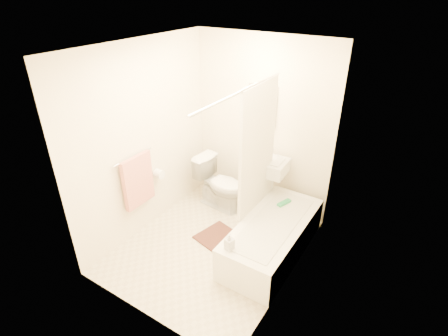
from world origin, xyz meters
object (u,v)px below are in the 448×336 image
Objects in this scene: toilet at (220,184)px; bathtub at (272,237)px; sink at (267,186)px; soap_bottle at (229,242)px; bath_mat at (223,240)px.

toilet is 0.48× the size of bathtub.
sink is (0.67, 0.15, 0.11)m from toilet.
bathtub is 0.76m from soap_bottle.
toilet is 0.69m from sink.
sink is 0.81m from bathtub.
bathtub is at bearing -60.85° from sink.
sink is 1.33m from soap_bottle.
toilet is at bearing 155.05° from bathtub.
soap_bottle reaches higher than bathtub.
toilet is at bearing -170.35° from sink.
toilet is 1.19m from bathtub.
bathtub is (1.07, -0.50, -0.15)m from toilet.
bathtub is 0.66m from bath_mat.
soap_bottle is at bearing -107.17° from bathtub.
sink reaches higher than soap_bottle.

